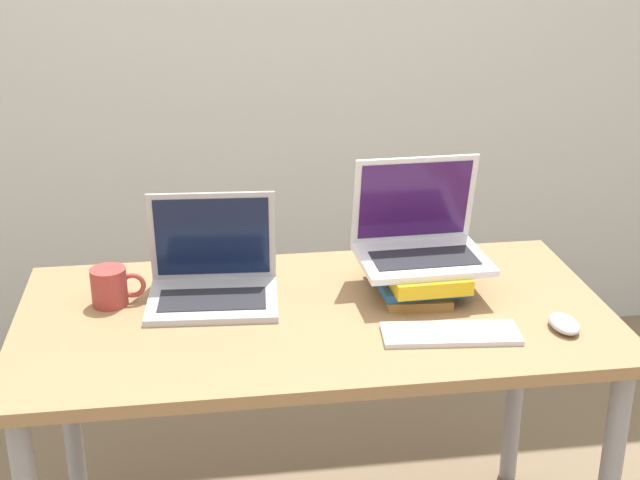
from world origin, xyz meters
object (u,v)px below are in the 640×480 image
laptop_left (213,279)px  mouse (564,324)px  mug (111,287)px  wireless_keyboard (451,333)px  book_stack (418,276)px  laptop_on_books (420,239)px

laptop_left → mouse: (0.78, -0.28, -0.04)m
mouse → mug: 1.06m
wireless_keyboard → mouse: size_ratio=3.05×
mug → wireless_keyboard: bearing=-19.9°
wireless_keyboard → book_stack: bearing=93.7°
laptop_on_books → wireless_keyboard: bearing=-88.4°
laptop_left → laptop_on_books: 0.52m
book_stack → mug: 0.75m
laptop_left → laptop_on_books: laptop_on_books is taller
laptop_on_books → wireless_keyboard: laptop_on_books is taller
book_stack → wireless_keyboard: 0.25m
book_stack → wireless_keyboard: book_stack is taller
laptop_on_books → wireless_keyboard: size_ratio=1.01×
laptop_left → wireless_keyboard: 0.59m
book_stack → mouse: bearing=-41.5°
wireless_keyboard → mouse: mouse is taller
mug → laptop_on_books: bearing=-0.4°
mouse → mug: mug is taller
book_stack → laptop_on_books: laptop_on_books is taller
book_stack → laptop_left: bearing=175.8°
mouse → wireless_keyboard: bearing=179.0°
wireless_keyboard → mouse: (0.26, -0.00, 0.01)m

